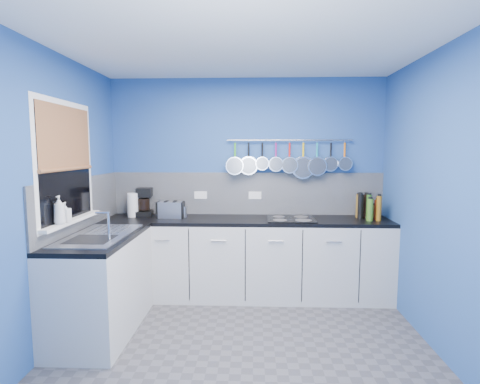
# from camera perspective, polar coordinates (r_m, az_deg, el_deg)

# --- Properties ---
(floor) EXTENTS (3.20, 3.00, 0.02)m
(floor) POSITION_cam_1_polar(r_m,az_deg,el_deg) (3.41, 0.38, -23.07)
(floor) COLOR #47474C
(floor) RESTS_ON ground
(ceiling) EXTENTS (3.20, 3.00, 0.02)m
(ceiling) POSITION_cam_1_polar(r_m,az_deg,el_deg) (3.09, 0.42, 22.26)
(ceiling) COLOR white
(ceiling) RESTS_ON ground
(wall_back) EXTENTS (3.20, 0.02, 2.50)m
(wall_back) POSITION_cam_1_polar(r_m,az_deg,el_deg) (4.50, 1.01, 1.07)
(wall_back) COLOR #284D91
(wall_back) RESTS_ON ground
(wall_front) EXTENTS (3.20, 0.02, 2.50)m
(wall_front) POSITION_cam_1_polar(r_m,az_deg,el_deg) (1.52, -1.45, -9.48)
(wall_front) COLOR #284D91
(wall_front) RESTS_ON ground
(wall_left) EXTENTS (0.02, 3.00, 2.50)m
(wall_left) POSITION_cam_1_polar(r_m,az_deg,el_deg) (3.45, -27.44, -1.27)
(wall_left) COLOR #284D91
(wall_left) RESTS_ON ground
(wall_right) EXTENTS (0.02, 3.00, 2.50)m
(wall_right) POSITION_cam_1_polar(r_m,az_deg,el_deg) (3.36, 29.05, -1.54)
(wall_right) COLOR #284D91
(wall_right) RESTS_ON ground
(backsplash_back) EXTENTS (3.20, 0.02, 0.50)m
(backsplash_back) POSITION_cam_1_polar(r_m,az_deg,el_deg) (4.49, 1.00, -0.23)
(backsplash_back) COLOR gray
(backsplash_back) RESTS_ON wall_back
(backsplash_left) EXTENTS (0.02, 1.80, 0.50)m
(backsplash_left) POSITION_cam_1_polar(r_m,az_deg,el_deg) (3.98, -22.83, -1.58)
(backsplash_left) COLOR gray
(backsplash_left) RESTS_ON wall_left
(cabinet_run_back) EXTENTS (3.20, 0.60, 0.86)m
(cabinet_run_back) POSITION_cam_1_polar(r_m,az_deg,el_deg) (4.35, 0.90, -10.14)
(cabinet_run_back) COLOR #BCBBB8
(cabinet_run_back) RESTS_ON ground
(worktop_back) EXTENTS (3.20, 0.60, 0.04)m
(worktop_back) POSITION_cam_1_polar(r_m,az_deg,el_deg) (4.24, 0.91, -4.30)
(worktop_back) COLOR black
(worktop_back) RESTS_ON cabinet_run_back
(cabinet_run_left) EXTENTS (0.60, 1.20, 0.86)m
(cabinet_run_left) POSITION_cam_1_polar(r_m,az_deg,el_deg) (3.76, -20.24, -13.21)
(cabinet_run_left) COLOR #BCBBB8
(cabinet_run_left) RESTS_ON ground
(worktop_left) EXTENTS (0.60, 1.20, 0.04)m
(worktop_left) POSITION_cam_1_polar(r_m,az_deg,el_deg) (3.64, -20.51, -6.50)
(worktop_left) COLOR black
(worktop_left) RESTS_ON cabinet_run_left
(window_frame) EXTENTS (0.01, 1.00, 1.10)m
(window_frame) POSITION_cam_1_polar(r_m,az_deg,el_deg) (3.67, -24.89, 3.98)
(window_frame) COLOR white
(window_frame) RESTS_ON wall_left
(window_glass) EXTENTS (0.01, 0.90, 1.00)m
(window_glass) POSITION_cam_1_polar(r_m,az_deg,el_deg) (3.67, -24.82, 3.99)
(window_glass) COLOR black
(window_glass) RESTS_ON wall_left
(bamboo_blind) EXTENTS (0.01, 0.90, 0.55)m
(bamboo_blind) POSITION_cam_1_polar(r_m,az_deg,el_deg) (3.66, -24.88, 7.50)
(bamboo_blind) COLOR #905B33
(bamboo_blind) RESTS_ON wall_left
(window_sill) EXTENTS (0.10, 0.98, 0.03)m
(window_sill) POSITION_cam_1_polar(r_m,az_deg,el_deg) (3.71, -24.18, -3.97)
(window_sill) COLOR white
(window_sill) RESTS_ON wall_left
(sink_unit) EXTENTS (0.50, 0.95, 0.01)m
(sink_unit) POSITION_cam_1_polar(r_m,az_deg,el_deg) (3.63, -20.53, -6.14)
(sink_unit) COLOR silver
(sink_unit) RESTS_ON worktop_left
(mixer_tap) EXTENTS (0.12, 0.08, 0.26)m
(mixer_tap) POSITION_cam_1_polar(r_m,az_deg,el_deg) (3.38, -19.28, -4.81)
(mixer_tap) COLOR silver
(mixer_tap) RESTS_ON worktop_left
(socket_left) EXTENTS (0.15, 0.01, 0.09)m
(socket_left) POSITION_cam_1_polar(r_m,az_deg,el_deg) (4.52, -5.99, -0.47)
(socket_left) COLOR white
(socket_left) RESTS_ON backsplash_back
(socket_right) EXTENTS (0.15, 0.01, 0.09)m
(socket_right) POSITION_cam_1_polar(r_m,az_deg,el_deg) (4.47, 2.28, -0.51)
(socket_right) COLOR white
(socket_right) RESTS_ON backsplash_back
(pot_rail) EXTENTS (1.45, 0.02, 0.02)m
(pot_rail) POSITION_cam_1_polar(r_m,az_deg,el_deg) (4.44, 7.54, 7.79)
(pot_rail) COLOR silver
(pot_rail) RESTS_ON wall_back
(soap_bottle_a) EXTENTS (0.10, 0.10, 0.24)m
(soap_bottle_a) POSITION_cam_1_polar(r_m,az_deg,el_deg) (3.47, -25.73, -2.47)
(soap_bottle_a) COLOR white
(soap_bottle_a) RESTS_ON window_sill
(soap_bottle_b) EXTENTS (0.08, 0.08, 0.17)m
(soap_bottle_b) POSITION_cam_1_polar(r_m,az_deg,el_deg) (3.56, -25.00, -2.78)
(soap_bottle_b) COLOR white
(soap_bottle_b) RESTS_ON window_sill
(paper_towel) EXTENTS (0.15, 0.15, 0.28)m
(paper_towel) POSITION_cam_1_polar(r_m,az_deg,el_deg) (4.50, -15.94, -1.89)
(paper_towel) COLOR white
(paper_towel) RESTS_ON worktop_back
(coffee_maker) EXTENTS (0.21, 0.22, 0.32)m
(coffee_maker) POSITION_cam_1_polar(r_m,az_deg,el_deg) (4.53, -14.33, -1.49)
(coffee_maker) COLOR black
(coffee_maker) RESTS_ON worktop_back
(toaster) EXTENTS (0.29, 0.18, 0.18)m
(toaster) POSITION_cam_1_polar(r_m,az_deg,el_deg) (4.35, -10.46, -2.65)
(toaster) COLOR silver
(toaster) RESTS_ON worktop_back
(canister) EXTENTS (0.09, 0.09, 0.12)m
(canister) POSITION_cam_1_polar(r_m,az_deg,el_deg) (4.37, -8.59, -2.99)
(canister) COLOR silver
(canister) RESTS_ON worktop_back
(hob) EXTENTS (0.52, 0.46, 0.01)m
(hob) POSITION_cam_1_polar(r_m,az_deg,el_deg) (4.21, 7.70, -4.08)
(hob) COLOR black
(hob) RESTS_ON worktop_back
(pan_0) EXTENTS (0.21, 0.12, 0.40)m
(pan_0) POSITION_cam_1_polar(r_m,az_deg,el_deg) (4.41, -0.76, 5.26)
(pan_0) COLOR silver
(pan_0) RESTS_ON pot_rail
(pan_1) EXTENTS (0.21, 0.06, 0.40)m
(pan_1) POSITION_cam_1_polar(r_m,az_deg,el_deg) (4.41, 1.31, 5.25)
(pan_1) COLOR silver
(pan_1) RESTS_ON pot_rail
(pan_2) EXTENTS (0.16, 0.08, 0.35)m
(pan_2) POSITION_cam_1_polar(r_m,az_deg,el_deg) (4.41, 3.39, 5.58)
(pan_2) COLOR silver
(pan_2) RESTS_ON pot_rail
(pan_3) EXTENTS (0.17, 0.08, 0.36)m
(pan_3) POSITION_cam_1_polar(r_m,az_deg,el_deg) (4.41, 5.46, 5.47)
(pan_3) COLOR silver
(pan_3) RESTS_ON pot_rail
(pan_4) EXTENTS (0.19, 0.08, 0.38)m
(pan_4) POSITION_cam_1_polar(r_m,az_deg,el_deg) (4.43, 7.52, 5.32)
(pan_4) COLOR silver
(pan_4) RESTS_ON pot_rail
(pan_5) EXTENTS (0.26, 0.06, 0.45)m
(pan_5) POSITION_cam_1_polar(r_m,az_deg,el_deg) (4.44, 9.56, 4.88)
(pan_5) COLOR silver
(pan_5) RESTS_ON pot_rail
(pan_6) EXTENTS (0.22, 0.08, 0.41)m
(pan_6) POSITION_cam_1_polar(r_m,az_deg,el_deg) (4.47, 11.59, 5.08)
(pan_6) COLOR silver
(pan_6) RESTS_ON pot_rail
(pan_7) EXTENTS (0.17, 0.05, 0.36)m
(pan_7) POSITION_cam_1_polar(r_m,az_deg,el_deg) (4.49, 13.60, 5.36)
(pan_7) COLOR silver
(pan_7) RESTS_ON pot_rail
(pan_8) EXTENTS (0.16, 0.08, 0.35)m
(pan_8) POSITION_cam_1_polar(r_m,az_deg,el_deg) (4.53, 15.58, 5.36)
(pan_8) COLOR silver
(pan_8) RESTS_ON pot_rail
(condiment_0) EXTENTS (0.06, 0.06, 0.14)m
(condiment_0) POSITION_cam_1_polar(r_m,az_deg,el_deg) (4.55, 19.43, -2.76)
(condiment_0) COLOR olive
(condiment_0) RESTS_ON worktop_back
(condiment_1) EXTENTS (0.07, 0.07, 0.27)m
(condiment_1) POSITION_cam_1_polar(r_m,az_deg,el_deg) (4.50, 18.61, -2.03)
(condiment_1) COLOR black
(condiment_1) RESTS_ON worktop_back
(condiment_2) EXTENTS (0.06, 0.06, 0.27)m
(condiment_2) POSITION_cam_1_polar(r_m,az_deg,el_deg) (4.49, 17.51, -2.03)
(condiment_2) COLOR brown
(condiment_2) RESTS_ON worktop_back
(condiment_3) EXTENTS (0.07, 0.07, 0.22)m
(condiment_3) POSITION_cam_1_polar(r_m,az_deg,el_deg) (4.44, 20.13, -2.52)
(condiment_3) COLOR #4C190C
(condiment_3) RESTS_ON worktop_back
(condiment_4) EXTENTS (0.05, 0.05, 0.27)m
(condiment_4) POSITION_cam_1_polar(r_m,az_deg,el_deg) (4.41, 18.95, -2.16)
(condiment_4) COLOR #265919
(condiment_4) RESTS_ON worktop_back
(condiment_5) EXTENTS (0.06, 0.06, 0.28)m
(condiment_5) POSITION_cam_1_polar(r_m,az_deg,el_deg) (4.41, 17.78, -2.10)
(condiment_5) COLOR black
(condiment_5) RESTS_ON worktop_back
(condiment_6) EXTENTS (0.05, 0.05, 0.27)m
(condiment_6) POSITION_cam_1_polar(r_m,az_deg,el_deg) (4.35, 20.30, -2.34)
(condiment_6) COLOR #8C5914
(condiment_6) RESTS_ON worktop_back
(condiment_7) EXTENTS (0.07, 0.07, 0.24)m
(condiment_7) POSITION_cam_1_polar(r_m,az_deg,el_deg) (4.32, 19.10, -2.57)
(condiment_7) COLOR #3F721E
(condiment_7) RESTS_ON worktop_back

